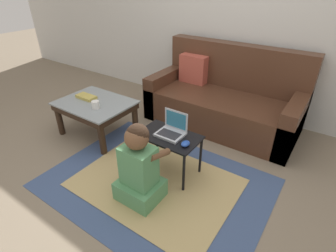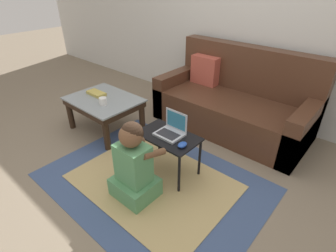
% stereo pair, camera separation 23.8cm
% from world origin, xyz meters
% --- Properties ---
extents(ground_plane, '(16.00, 16.00, 0.00)m').
position_xyz_m(ground_plane, '(0.00, 0.00, 0.00)').
color(ground_plane, '#7F705B').
extents(wall_back, '(9.00, 0.06, 2.50)m').
position_xyz_m(wall_back, '(0.00, 1.74, 1.25)').
color(wall_back, silver).
rests_on(wall_back, ground_plane).
extents(area_rug, '(1.96, 1.44, 0.01)m').
position_xyz_m(area_rug, '(0.09, -0.11, 0.00)').
color(area_rug, '#3D517A').
rests_on(area_rug, ground_plane).
extents(couch, '(1.80, 0.85, 0.94)m').
position_xyz_m(couch, '(0.10, 1.30, 0.31)').
color(couch, '#4C2D1E').
rests_on(couch, ground_plane).
extents(coffee_table, '(0.82, 0.63, 0.41)m').
position_xyz_m(coffee_table, '(-1.00, 0.21, 0.34)').
color(coffee_table, gray).
rests_on(coffee_table, ground_plane).
extents(laptop_desk, '(0.56, 0.35, 0.41)m').
position_xyz_m(laptop_desk, '(0.09, 0.11, 0.36)').
color(laptop_desk, black).
rests_on(laptop_desk, ground_plane).
extents(laptop, '(0.24, 0.20, 0.21)m').
position_xyz_m(laptop, '(0.10, 0.14, 0.45)').
color(laptop, '#B7BCC6').
rests_on(laptop, laptop_desk).
extents(computer_mouse, '(0.07, 0.09, 0.04)m').
position_xyz_m(computer_mouse, '(0.29, 0.05, 0.43)').
color(computer_mouse, '#234CB2').
rests_on(computer_mouse, laptop_desk).
extents(person_seated, '(0.35, 0.40, 0.72)m').
position_xyz_m(person_seated, '(0.09, -0.31, 0.32)').
color(person_seated, '#518E5B').
rests_on(person_seated, ground_plane).
extents(cup_on_table, '(0.08, 0.08, 0.08)m').
position_xyz_m(cup_on_table, '(-0.87, 0.11, 0.45)').
color(cup_on_table, white).
rests_on(cup_on_table, coffee_table).
extents(book_on_table, '(0.25, 0.12, 0.03)m').
position_xyz_m(book_on_table, '(-1.16, 0.23, 0.43)').
color(book_on_table, tan).
rests_on(book_on_table, coffee_table).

